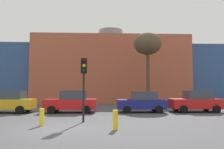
# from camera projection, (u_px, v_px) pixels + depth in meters

# --- Properties ---
(ground_plane) EXTENTS (200.00, 200.00, 0.00)m
(ground_plane) POSITION_uv_depth(u_px,v_px,m) (59.00, 129.00, 10.65)
(ground_plane) COLOR #47474C
(building_backdrop) EXTENTS (41.11, 11.84, 11.92)m
(building_backdrop) POSITION_uv_depth(u_px,v_px,m) (111.00, 73.00, 36.43)
(building_backdrop) COLOR #B2563D
(building_backdrop) RESTS_ON ground_plane
(parked_car_1) EXTENTS (4.28, 2.10, 1.85)m
(parked_car_1) POSITION_uv_depth(u_px,v_px,m) (8.00, 102.00, 18.06)
(parked_car_1) COLOR gold
(parked_car_1) RESTS_ON ground_plane
(parked_car_2) EXTENTS (4.25, 2.08, 1.84)m
(parked_car_2) POSITION_uv_depth(u_px,v_px,m) (72.00, 102.00, 18.28)
(parked_car_2) COLOR red
(parked_car_2) RESTS_ON ground_plane
(parked_car_3) EXTENTS (4.03, 1.98, 1.75)m
(parked_car_3) POSITION_uv_depth(u_px,v_px,m) (142.00, 102.00, 18.53)
(parked_car_3) COLOR navy
(parked_car_3) RESTS_ON ground_plane
(parked_car_4) EXTENTS (4.24, 2.08, 1.84)m
(parked_car_4) POSITION_uv_depth(u_px,v_px,m) (196.00, 101.00, 18.74)
(parked_car_4) COLOR red
(parked_car_4) RESTS_ON ground_plane
(traffic_light_island) EXTENTS (0.39, 0.38, 3.77)m
(traffic_light_island) POSITION_uv_depth(u_px,v_px,m) (84.00, 75.00, 12.99)
(traffic_light_island) COLOR black
(traffic_light_island) RESTS_ON ground_plane
(bare_tree_0) EXTENTS (3.29, 3.29, 8.73)m
(bare_tree_0) POSITION_uv_depth(u_px,v_px,m) (148.00, 45.00, 26.09)
(bare_tree_0) COLOR brown
(bare_tree_0) RESTS_ON ground_plane
(bollard_yellow_0) EXTENTS (0.24, 0.24, 0.92)m
(bollard_yellow_0) POSITION_uv_depth(u_px,v_px,m) (115.00, 120.00, 10.37)
(bollard_yellow_0) COLOR yellow
(bollard_yellow_0) RESTS_ON ground_plane
(bollard_yellow_1) EXTENTS (0.24, 0.24, 0.91)m
(bollard_yellow_1) POSITION_uv_depth(u_px,v_px,m) (42.00, 117.00, 11.48)
(bollard_yellow_1) COLOR yellow
(bollard_yellow_1) RESTS_ON ground_plane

